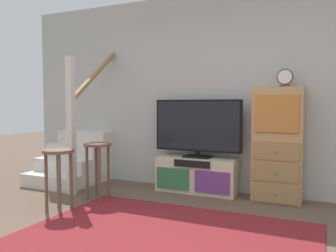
{
  "coord_description": "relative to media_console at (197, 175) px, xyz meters",
  "views": [
    {
      "loc": [
        1.29,
        -2.16,
        1.19
      ],
      "look_at": [
        -0.48,
        1.66,
        0.92
      ],
      "focal_mm": 37.17,
      "sensor_mm": 36.0,
      "label": 1
    }
  ],
  "objects": [
    {
      "name": "television",
      "position": [
        0.0,
        0.02,
        0.65
      ],
      "size": [
        1.2,
        0.22,
        0.78
      ],
      "color": "black",
      "rests_on": "media_console"
    },
    {
      "name": "side_cabinet",
      "position": [
        1.04,
        0.01,
        0.46
      ],
      "size": [
        0.58,
        0.38,
        1.39
      ],
      "color": "tan",
      "rests_on": "ground_plane"
    },
    {
      "name": "bar_stool_near",
      "position": [
        -1.11,
        -1.41,
        0.28
      ],
      "size": [
        0.34,
        0.34,
        0.69
      ],
      "color": "brown",
      "rests_on": "ground_plane"
    },
    {
      "name": "back_wall",
      "position": [
        0.3,
        0.27,
        1.12
      ],
      "size": [
        6.4,
        0.12,
        2.7
      ],
      "primitive_type": "cube",
      "color": "#B2B7B2",
      "rests_on": "ground_plane"
    },
    {
      "name": "desk_clock",
      "position": [
        1.11,
        -0.0,
        1.26
      ],
      "size": [
        0.19,
        0.08,
        0.21
      ],
      "color": "#4C3823",
      "rests_on": "side_cabinet"
    },
    {
      "name": "area_rug",
      "position": [
        0.3,
        -1.59,
        -0.23
      ],
      "size": [
        2.6,
        1.8,
        0.01
      ],
      "primitive_type": "cube",
      "color": "maroon",
      "rests_on": "ground_plane"
    },
    {
      "name": "staircase",
      "position": [
        -1.94,
        0.01,
        0.14
      ],
      "size": [
        1.0,
        1.36,
        2.2
      ],
      "color": "silver",
      "rests_on": "ground_plane"
    },
    {
      "name": "media_console",
      "position": [
        0.0,
        0.0,
        0.0
      ],
      "size": [
        1.09,
        0.38,
        0.47
      ],
      "color": "beige",
      "rests_on": "ground_plane"
    },
    {
      "name": "bar_stool_far",
      "position": [
        -1.0,
        -0.83,
        0.29
      ],
      "size": [
        0.34,
        0.34,
        0.7
      ],
      "color": "brown",
      "rests_on": "ground_plane"
    }
  ]
}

